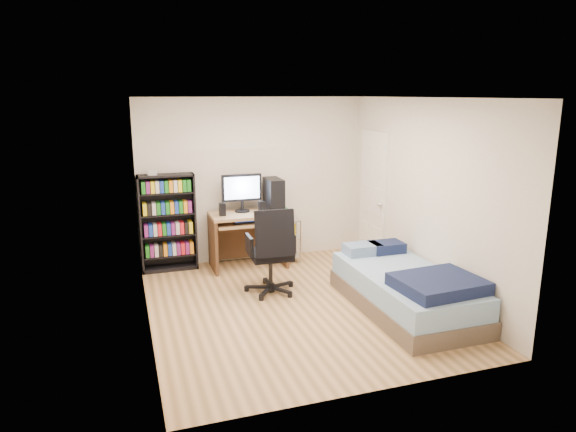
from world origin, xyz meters
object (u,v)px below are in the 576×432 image
object	(u,v)px
computer_desk	(254,217)
bed	(406,289)
office_chair	(271,266)
media_shelf	(168,222)

from	to	relation	value
computer_desk	bed	distance (m)	2.61
office_chair	computer_desk	bearing A→B (deg)	88.43
media_shelf	office_chair	bearing A→B (deg)	-49.28
office_chair	media_shelf	bearing A→B (deg)	133.04
media_shelf	office_chair	xyz separation A→B (m)	(1.17, -1.36, -0.36)
office_chair	bed	bearing A→B (deg)	-34.40
bed	computer_desk	bearing A→B (deg)	120.37
media_shelf	computer_desk	bearing A→B (deg)	-7.82
media_shelf	office_chair	size ratio (longest dim) A/B	1.29
media_shelf	bed	xyz separation A→B (m)	(2.55, -2.39, -0.47)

